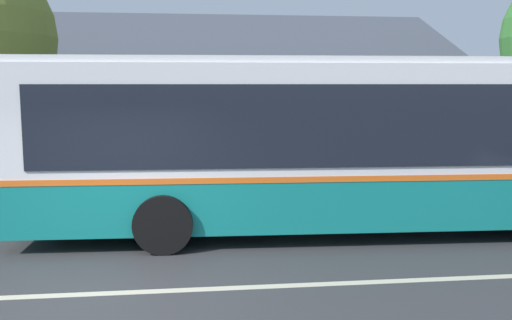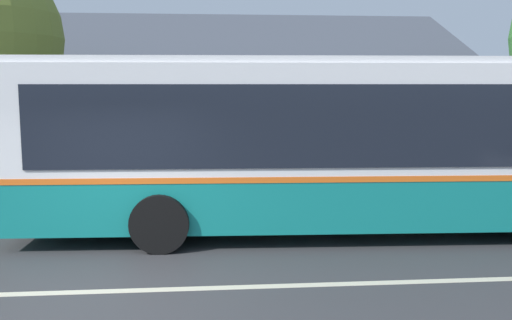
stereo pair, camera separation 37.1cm
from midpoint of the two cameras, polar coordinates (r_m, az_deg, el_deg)
ground_plane at (r=8.24m, az=-15.82°, el=-12.73°), size 300.00×300.00×0.00m
sidewalk_far at (r=13.97m, az=-12.06°, el=-3.91°), size 60.00×3.00×0.15m
lane_divider_stripe at (r=8.24m, az=-15.83°, el=-12.71°), size 60.00×0.16×0.01m
community_building at (r=22.76m, az=-17.57°, el=4.56°), size 26.48×10.80×6.49m
transit_bus at (r=10.93m, az=7.53°, el=1.99°), size 12.05×3.09×3.29m
bench_by_building at (r=14.16m, az=-20.15°, el=-2.03°), size 1.67×0.51×0.94m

